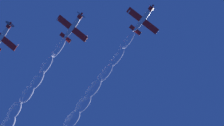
{
  "coord_description": "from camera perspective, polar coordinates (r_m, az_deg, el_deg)",
  "views": [
    {
      "loc": [
        -13.49,
        -18.9,
        1.82
      ],
      "look_at": [
        -11.4,
        9.24,
        72.76
      ],
      "focal_mm": 59.21,
      "sensor_mm": 36.0,
      "label": 1
    }
  ],
  "objects": [
    {
      "name": "airplane_lead",
      "position": [
        75.92,
        4.89,
        6.83
      ],
      "size": [
        6.93,
        6.73,
        3.01
      ],
      "color": "silver"
    },
    {
      "name": "airplane_left_wingman",
      "position": [
        76.34,
        -6.03,
        5.63
      ],
      "size": [
        6.86,
        6.73,
        3.13
      ],
      "color": "silver"
    },
    {
      "name": "airplane_right_wingman",
      "position": [
        79.54,
        -16.55,
        4.06
      ],
      "size": [
        6.89,
        6.72,
        3.0
      ],
      "color": "silver"
    },
    {
      "name": "smoke_trail_lead",
      "position": [
        80.0,
        -4.3,
        -6.06
      ],
      "size": [
        17.15,
        27.31,
        5.82
      ],
      "color": "white"
    },
    {
      "name": "smoke_trail_left_wingman",
      "position": [
        82.97,
        -14.45,
        -6.75
      ],
      "size": [
        18.09,
        27.35,
        5.52
      ],
      "color": "white"
    }
  ]
}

